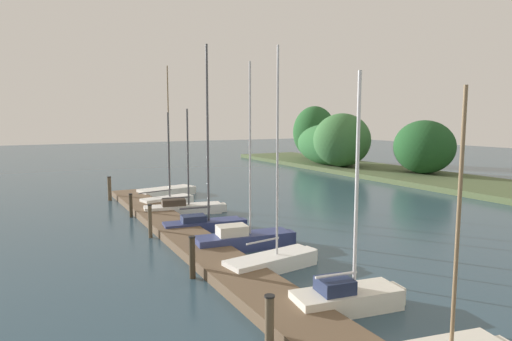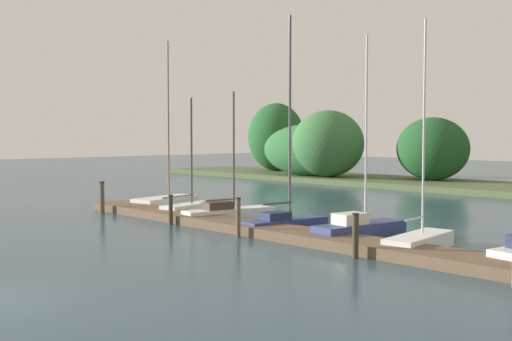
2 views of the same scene
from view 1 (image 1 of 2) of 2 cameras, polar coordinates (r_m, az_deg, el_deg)
name	(u,v)px [view 1 (image 1 of 2)]	position (r m, az deg, el deg)	size (l,w,h in m)	color
dock_pier	(201,248)	(16.76, -7.20, -10.10)	(28.28, 1.80, 0.35)	brown
sailboat_0	(169,190)	(29.25, -11.41, -2.57)	(2.11, 3.99, 8.43)	white
sailboat_1	(169,200)	(25.92, -11.43, -3.77)	(1.54, 3.39, 5.40)	white
sailboat_2	(185,208)	(23.42, -9.29, -4.83)	(1.65, 4.40, 5.56)	white
sailboat_3	(205,221)	(19.87, -6.70, -6.62)	(1.42, 3.86, 8.27)	navy
sailboat_4	(246,239)	(17.06, -1.33, -8.97)	(1.42, 4.08, 7.17)	navy
sailboat_5	(275,260)	(14.87, 2.48, -11.65)	(1.46, 3.58, 7.38)	white
sailboat_6	(349,295)	(12.15, 12.18, -15.76)	(1.46, 3.20, 6.24)	silver
mooring_piling_0	(110,188)	(28.32, -18.72, -2.25)	(0.25, 0.25, 1.49)	brown
mooring_piling_1	(131,205)	(23.22, -16.14, -4.42)	(0.20, 0.20, 1.23)	#3D3323
mooring_piling_2	(150,221)	(19.03, -13.76, -6.47)	(0.19, 0.19, 1.44)	brown
mooring_piling_3	(192,257)	(14.10, -8.38, -11.21)	(0.22, 0.22, 1.36)	#3D3323
mooring_piling_4	(269,323)	(9.97, 1.78, -19.39)	(0.23, 0.23, 1.26)	brown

